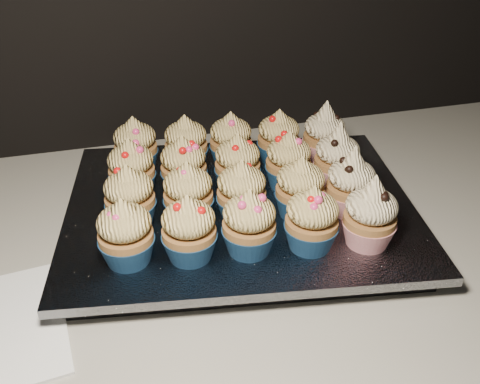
% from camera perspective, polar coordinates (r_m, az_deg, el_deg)
% --- Properties ---
extents(worktop, '(2.44, 0.64, 0.04)m').
position_cam_1_polar(worktop, '(0.75, 5.99, -4.54)').
color(worktop, beige).
rests_on(worktop, cabinet).
extents(baking_tray, '(0.46, 0.38, 0.02)m').
position_cam_1_polar(baking_tray, '(0.73, 0.00, -2.60)').
color(baking_tray, black).
rests_on(baking_tray, worktop).
extents(foil_lining, '(0.50, 0.42, 0.01)m').
position_cam_1_polar(foil_lining, '(0.72, 0.00, -1.49)').
color(foil_lining, silver).
rests_on(foil_lining, baking_tray).
extents(cupcake_0, '(0.06, 0.06, 0.08)m').
position_cam_1_polar(cupcake_0, '(0.61, -12.11, -4.36)').
color(cupcake_0, navy).
rests_on(cupcake_0, foil_lining).
extents(cupcake_1, '(0.06, 0.06, 0.08)m').
position_cam_1_polar(cupcake_1, '(0.60, -5.47, -4.04)').
color(cupcake_1, navy).
rests_on(cupcake_1, foil_lining).
extents(cupcake_2, '(0.06, 0.06, 0.08)m').
position_cam_1_polar(cupcake_2, '(0.61, 0.98, -3.43)').
color(cupcake_2, navy).
rests_on(cupcake_2, foil_lining).
extents(cupcake_3, '(0.06, 0.06, 0.08)m').
position_cam_1_polar(cupcake_3, '(0.62, 7.66, -2.99)').
color(cupcake_3, navy).
rests_on(cupcake_3, foil_lining).
extents(cupcake_4, '(0.06, 0.06, 0.10)m').
position_cam_1_polar(cupcake_4, '(0.64, 13.72, -2.43)').
color(cupcake_4, '#B31829').
rests_on(cupcake_4, foil_lining).
extents(cupcake_5, '(0.06, 0.06, 0.08)m').
position_cam_1_polar(cupcake_5, '(0.67, -11.68, -0.59)').
color(cupcake_5, navy).
rests_on(cupcake_5, foil_lining).
extents(cupcake_6, '(0.06, 0.06, 0.08)m').
position_cam_1_polar(cupcake_6, '(0.66, -5.55, -0.23)').
color(cupcake_6, navy).
rests_on(cupcake_6, foil_lining).
extents(cupcake_7, '(0.06, 0.06, 0.08)m').
position_cam_1_polar(cupcake_7, '(0.66, 0.16, -0.05)').
color(cupcake_7, navy).
rests_on(cupcake_7, foil_lining).
extents(cupcake_8, '(0.06, 0.06, 0.08)m').
position_cam_1_polar(cupcake_8, '(0.67, 6.43, 0.33)').
color(cupcake_8, navy).
rests_on(cupcake_8, foil_lining).
extents(cupcake_9, '(0.06, 0.06, 0.10)m').
position_cam_1_polar(cupcake_9, '(0.69, 11.72, 0.83)').
color(cupcake_9, '#B31829').
rests_on(cupcake_9, foil_lining).
extents(cupcake_10, '(0.06, 0.06, 0.08)m').
position_cam_1_polar(cupcake_10, '(0.73, -11.50, 2.37)').
color(cupcake_10, navy).
rests_on(cupcake_10, foil_lining).
extents(cupcake_11, '(0.06, 0.06, 0.08)m').
position_cam_1_polar(cupcake_11, '(0.72, -6.03, 2.71)').
color(cupcake_11, navy).
rests_on(cupcake_11, foil_lining).
extents(cupcake_12, '(0.06, 0.06, 0.08)m').
position_cam_1_polar(cupcake_12, '(0.72, -0.27, 3.00)').
color(cupcake_12, navy).
rests_on(cupcake_12, foil_lining).
extents(cupcake_13, '(0.06, 0.06, 0.08)m').
position_cam_1_polar(cupcake_13, '(0.73, 5.18, 3.23)').
color(cupcake_13, navy).
rests_on(cupcake_13, foil_lining).
extents(cupcake_14, '(0.06, 0.06, 0.10)m').
position_cam_1_polar(cupcake_14, '(0.75, 10.30, 3.57)').
color(cupcake_14, '#B31829').
rests_on(cupcake_14, foil_lining).
extents(cupcake_15, '(0.06, 0.06, 0.08)m').
position_cam_1_polar(cupcake_15, '(0.78, -11.07, 4.83)').
color(cupcake_15, navy).
rests_on(cupcake_15, foil_lining).
extents(cupcake_16, '(0.06, 0.06, 0.08)m').
position_cam_1_polar(cupcake_16, '(0.78, -5.78, 5.09)').
color(cupcake_16, navy).
rests_on(cupcake_16, foil_lining).
extents(cupcake_17, '(0.06, 0.06, 0.08)m').
position_cam_1_polar(cupcake_17, '(0.78, -0.98, 5.48)').
color(cupcake_17, navy).
rests_on(cupcake_17, foil_lining).
extents(cupcake_18, '(0.06, 0.06, 0.08)m').
position_cam_1_polar(cupcake_18, '(0.79, 4.13, 5.74)').
color(cupcake_18, navy).
rests_on(cupcake_18, foil_lining).
extents(cupcake_19, '(0.06, 0.06, 0.10)m').
position_cam_1_polar(cupcake_19, '(0.81, 8.97, 6.06)').
color(cupcake_19, '#B31829').
rests_on(cupcake_19, foil_lining).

